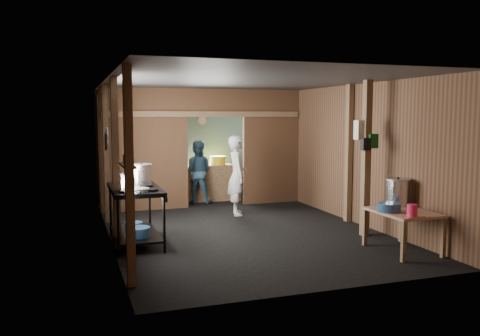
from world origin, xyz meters
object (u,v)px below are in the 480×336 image
object	(u,v)px
stove_pot_large	(142,174)
stock_pot	(398,193)
cook	(237,175)
gas_range	(136,216)
yellow_tub	(218,160)
pink_bucket	(412,210)
prep_table	(402,231)

from	to	relation	value
stove_pot_large	stock_pot	world-z (taller)	stove_pot_large
cook	gas_range	bearing A→B (deg)	137.62
gas_range	yellow_tub	xyz separation A→B (m)	(2.39, 3.56, 0.50)
gas_range	stock_pot	distance (m)	4.14
stove_pot_large	stock_pot	bearing A→B (deg)	-25.44
stock_pot	yellow_tub	size ratio (longest dim) A/B	1.21
stove_pot_large	pink_bucket	distance (m)	4.28
prep_table	yellow_tub	world-z (taller)	yellow_tub
yellow_tub	stove_pot_large	bearing A→B (deg)	-125.65
yellow_tub	cook	size ratio (longest dim) A/B	0.23
stove_pot_large	yellow_tub	xyz separation A→B (m)	(2.22, 3.10, -0.10)
gas_range	yellow_tub	world-z (taller)	yellow_tub
stock_pot	cook	size ratio (longest dim) A/B	0.28
yellow_tub	gas_range	bearing A→B (deg)	-123.94
stove_pot_large	yellow_tub	bearing A→B (deg)	54.35
prep_table	pink_bucket	world-z (taller)	pink_bucket
gas_range	pink_bucket	xyz separation A→B (m)	(3.58, -2.11, 0.24)
stove_pot_large	pink_bucket	bearing A→B (deg)	-36.97
gas_range	cook	distance (m)	2.85
pink_bucket	yellow_tub	size ratio (longest dim) A/B	0.47
pink_bucket	yellow_tub	xyz separation A→B (m)	(-1.18, 5.67, 0.26)
gas_range	cook	world-z (taller)	cook
stock_pot	cook	world-z (taller)	cook
pink_bucket	cook	xyz separation A→B (m)	(-1.32, 3.81, 0.11)
prep_table	cook	world-z (taller)	cook
stock_pot	cook	distance (m)	3.44
prep_table	yellow_tub	size ratio (longest dim) A/B	2.80
stove_pot_large	prep_table	bearing A→B (deg)	-31.75
cook	pink_bucket	bearing A→B (deg)	-150.19
stock_pot	gas_range	bearing A→B (deg)	161.32
prep_table	pink_bucket	xyz separation A→B (m)	(-0.13, -0.37, 0.39)
pink_bucket	yellow_tub	bearing A→B (deg)	101.80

